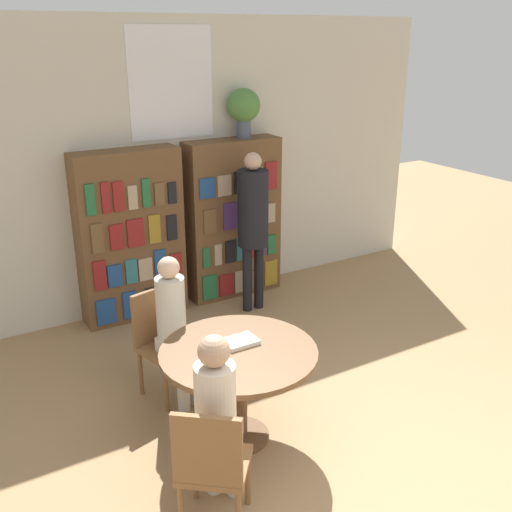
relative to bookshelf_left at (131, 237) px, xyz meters
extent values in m
plane|color=#9E7A51|center=(0.59, -3.60, -0.88)|extent=(16.00, 16.00, 0.00)
cube|color=beige|center=(0.59, 0.19, 0.62)|extent=(6.40, 0.06, 3.00)
cube|color=white|center=(0.59, 0.16, 1.47)|extent=(0.90, 0.01, 1.10)
cube|color=brown|center=(0.00, 0.00, 0.00)|extent=(1.07, 0.32, 1.76)
cube|color=navy|center=(-0.37, -0.17, -0.68)|extent=(0.20, 0.02, 0.27)
cube|color=navy|center=(-0.12, -0.17, -0.67)|extent=(0.15, 0.02, 0.30)
cube|color=black|center=(0.12, -0.17, -0.67)|extent=(0.13, 0.02, 0.29)
cube|color=#4C2D6B|center=(0.36, -0.17, -0.69)|extent=(0.21, 0.02, 0.26)
cube|color=maroon|center=(-0.39, -0.17, -0.28)|extent=(0.12, 0.02, 0.30)
cube|color=navy|center=(-0.25, -0.17, -0.32)|extent=(0.15, 0.02, 0.23)
cube|color=#2D707A|center=(-0.07, -0.17, -0.31)|extent=(0.12, 0.02, 0.25)
cube|color=tan|center=(0.08, -0.17, -0.31)|extent=(0.14, 0.02, 0.24)
cube|color=navy|center=(0.24, -0.17, -0.28)|extent=(0.12, 0.02, 0.30)
cube|color=maroon|center=(0.41, -0.17, -0.32)|extent=(0.13, 0.02, 0.23)
cube|color=brown|center=(-0.38, -0.17, 0.10)|extent=(0.12, 0.02, 0.30)
cube|color=maroon|center=(-0.19, -0.17, 0.08)|extent=(0.14, 0.02, 0.26)
cube|color=maroon|center=(0.00, -0.17, 0.09)|extent=(0.17, 0.02, 0.28)
cube|color=olive|center=(0.20, -0.17, 0.10)|extent=(0.12, 0.02, 0.29)
cube|color=black|center=(0.39, -0.17, 0.08)|extent=(0.11, 0.02, 0.26)
cube|color=#236638|center=(-0.41, -0.17, 0.48)|extent=(0.09, 0.02, 0.30)
cube|color=maroon|center=(-0.27, -0.17, 0.48)|extent=(0.08, 0.02, 0.30)
cube|color=maroon|center=(-0.14, -0.17, 0.48)|extent=(0.10, 0.02, 0.29)
cube|color=tan|center=(0.00, -0.17, 0.45)|extent=(0.09, 0.02, 0.24)
cube|color=#236638|center=(0.14, -0.17, 0.47)|extent=(0.08, 0.02, 0.29)
cube|color=brown|center=(0.27, -0.17, 0.45)|extent=(0.10, 0.02, 0.23)
cube|color=black|center=(0.41, -0.17, 0.44)|extent=(0.09, 0.02, 0.22)
cube|color=brown|center=(1.19, 0.00, 0.00)|extent=(1.07, 0.32, 1.76)
cube|color=#236638|center=(0.79, -0.17, -0.68)|extent=(0.17, 0.02, 0.28)
cube|color=maroon|center=(1.00, -0.17, -0.69)|extent=(0.17, 0.02, 0.25)
cube|color=tan|center=(1.18, -0.17, -0.69)|extent=(0.15, 0.02, 0.25)
cube|color=brown|center=(1.38, -0.17, -0.70)|extent=(0.11, 0.02, 0.23)
cube|color=olive|center=(1.59, -0.17, -0.67)|extent=(0.16, 0.02, 0.30)
cube|color=#236638|center=(0.77, -0.17, -0.32)|extent=(0.08, 0.02, 0.22)
cube|color=tan|center=(0.91, -0.17, -0.32)|extent=(0.09, 0.02, 0.24)
cube|color=black|center=(1.06, -0.17, -0.31)|extent=(0.11, 0.02, 0.25)
cube|color=#2D707A|center=(1.19, -0.17, -0.30)|extent=(0.11, 0.02, 0.26)
cube|color=maroon|center=(1.33, -0.17, -0.29)|extent=(0.11, 0.02, 0.28)
cube|color=#4C2D6B|center=(1.46, -0.17, -0.28)|extent=(0.10, 0.02, 0.30)
cube|color=#236638|center=(1.60, -0.17, -0.32)|extent=(0.11, 0.02, 0.23)
cube|color=brown|center=(0.82, -0.17, 0.08)|extent=(0.14, 0.02, 0.26)
cube|color=#4C2D6B|center=(1.06, -0.17, 0.10)|extent=(0.16, 0.02, 0.30)
cube|color=tan|center=(1.30, -0.17, 0.06)|extent=(0.20, 0.02, 0.23)
cube|color=tan|center=(1.55, -0.17, 0.06)|extent=(0.16, 0.02, 0.22)
cube|color=navy|center=(0.80, -0.17, 0.44)|extent=(0.17, 0.02, 0.21)
cube|color=tan|center=(1.00, -0.17, 0.44)|extent=(0.16, 0.02, 0.22)
cube|color=black|center=(1.18, -0.17, 0.45)|extent=(0.12, 0.02, 0.24)
cube|color=tan|center=(1.39, -0.17, 0.46)|extent=(0.15, 0.02, 0.26)
cube|color=maroon|center=(1.58, -0.17, 0.48)|extent=(0.15, 0.02, 0.30)
cylinder|color=#475166|center=(1.33, 0.00, 0.99)|extent=(0.15, 0.15, 0.20)
sphere|color=#4C7F3D|center=(1.33, 0.00, 1.23)|extent=(0.35, 0.35, 0.35)
cylinder|color=brown|center=(-0.06, -2.36, -0.86)|extent=(0.44, 0.44, 0.03)
cylinder|color=brown|center=(-0.06, -2.36, -0.51)|extent=(0.12, 0.12, 0.67)
cylinder|color=brown|center=(-0.06, -2.36, -0.16)|extent=(1.12, 1.12, 0.04)
cube|color=brown|center=(-0.58, -3.00, -0.46)|extent=(0.56, 0.56, 0.04)
cube|color=brown|center=(-0.70, -3.14, -0.21)|extent=(0.33, 0.28, 0.45)
cylinder|color=brown|center=(-0.61, -2.76, -0.68)|extent=(0.04, 0.04, 0.40)
cylinder|color=brown|center=(-0.34, -2.97, -0.68)|extent=(0.04, 0.04, 0.40)
cylinder|color=brown|center=(-0.82, -3.02, -0.68)|extent=(0.04, 0.04, 0.40)
cube|color=brown|center=(-0.27, -1.57, -0.46)|extent=(0.49, 0.49, 0.04)
cube|color=brown|center=(-0.32, -1.39, -0.21)|extent=(0.40, 0.14, 0.45)
cylinder|color=brown|center=(-0.07, -1.69, -0.68)|extent=(0.04, 0.04, 0.40)
cylinder|color=brown|center=(-0.40, -1.77, -0.68)|extent=(0.04, 0.04, 0.40)
cylinder|color=brown|center=(-0.15, -1.36, -0.68)|extent=(0.04, 0.04, 0.40)
cylinder|color=brown|center=(-0.48, -1.45, -0.68)|extent=(0.04, 0.04, 0.40)
cube|color=beige|center=(-0.24, -1.70, -0.38)|extent=(0.30, 0.37, 0.12)
cylinder|color=beige|center=(-0.26, -1.63, -0.07)|extent=(0.23, 0.23, 0.50)
sphere|color=#DBB293|center=(-0.26, -1.63, 0.27)|extent=(0.17, 0.17, 0.17)
cylinder|color=beige|center=(-0.15, -1.79, -0.66)|extent=(0.10, 0.10, 0.44)
cylinder|color=beige|center=(-0.27, -1.83, -0.66)|extent=(0.10, 0.10, 0.44)
cube|color=beige|center=(-0.50, -2.89, -0.38)|extent=(0.39, 0.40, 0.12)
cylinder|color=beige|center=(-0.55, -2.95, -0.07)|extent=(0.24, 0.24, 0.50)
sphere|color=tan|center=(-0.55, -2.95, 0.28)|extent=(0.19, 0.19, 0.19)
cylinder|color=beige|center=(-0.48, -2.76, -0.66)|extent=(0.10, 0.10, 0.44)
cylinder|color=beige|center=(-0.37, -2.84, -0.66)|extent=(0.10, 0.10, 0.44)
cylinder|color=black|center=(1.07, -0.51, -0.51)|extent=(0.10, 0.10, 0.73)
cylinder|color=black|center=(1.22, -0.51, -0.51)|extent=(0.10, 0.10, 0.73)
cylinder|color=black|center=(1.15, -0.51, 0.26)|extent=(0.32, 0.32, 0.80)
sphere|color=tan|center=(1.15, -0.51, 0.74)|extent=(0.18, 0.18, 0.18)
cylinder|color=black|center=(1.24, -0.22, 0.45)|extent=(0.07, 0.30, 0.07)
cube|color=silver|center=(-0.01, -2.28, -0.13)|extent=(0.24, 0.18, 0.03)
camera|label=1|loc=(-1.85, -5.60, 1.95)|focal=42.00mm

